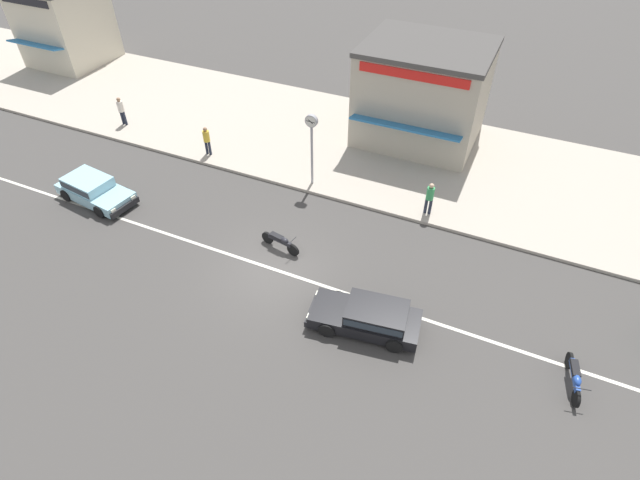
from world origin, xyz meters
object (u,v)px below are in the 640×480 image
Objects in this scene: pedestrian_by_shop at (121,109)px; pedestrian_far_end at (207,139)px; pedestrian_near_clock at (430,196)px; street_clock at (312,135)px; hatchback_black_0 at (369,316)px; motorcycle_1 at (280,241)px; motorcycle_0 at (574,377)px; shopfront_far_kios at (65,23)px; shopfront_corner_warung at (423,93)px; hatchback_pale_blue_1 at (93,189)px.

pedestrian_far_end is at bearing -6.39° from pedestrian_by_shop.
pedestrian_near_clock is 1.03× the size of pedestrian_far_end.
pedestrian_far_end is at bearing 178.78° from street_clock.
motorcycle_1 is at bearing 153.71° from hatchback_black_0.
motorcycle_0 is 36.74m from shopfront_far_kios.
shopfront_far_kios reaches higher than shopfront_corner_warung.
hatchback_pale_blue_1 is at bearing 176.31° from motorcycle_0.
hatchback_pale_blue_1 is at bearing -136.46° from shopfront_corner_warung.
shopfront_corner_warung is (-8.96, 13.05, 2.28)m from motorcycle_0.
street_clock is (-5.55, 7.11, 2.21)m from hatchback_black_0.
shopfront_far_kios is at bearing 179.33° from shopfront_corner_warung.
pedestrian_far_end reaches higher than hatchback_black_0.
pedestrian_near_clock is (0.20, 7.12, 0.50)m from hatchback_black_0.
shopfront_corner_warung reaches higher than pedestrian_near_clock.
motorcycle_0 and motorcycle_1 have the same top height.
hatchback_black_0 is 9.29m from street_clock.
pedestrian_far_end is (-11.65, 7.24, 0.47)m from hatchback_black_0.
pedestrian_far_end is at bearing 159.93° from motorcycle_0.
motorcycle_0 is at bearing -9.17° from motorcycle_1.
shopfront_corner_warung is (12.29, 11.68, 2.12)m from hatchback_pale_blue_1.
hatchback_pale_blue_1 is 2.04× the size of motorcycle_0.
shopfront_far_kios reaches higher than hatchback_pale_blue_1.
hatchback_black_0 is 7.14m from pedestrian_near_clock.
hatchback_black_0 is 13.73m from pedestrian_far_end.
street_clock is at bearing 127.98° from hatchback_black_0.
shopfront_corner_warung is (-2.35, 6.43, 1.62)m from pedestrian_near_clock.
shopfront_far_kios reaches higher than motorcycle_1.
motorcycle_1 is at bearing -136.56° from pedestrian_near_clock.
pedestrian_near_clock is at bearing 134.95° from motorcycle_0.
motorcycle_1 is 0.52× the size of street_clock.
pedestrian_near_clock is 18.09m from pedestrian_by_shop.
hatchback_pale_blue_1 is at bearing -160.28° from pedestrian_near_clock.
shopfront_far_kios reaches higher than hatchback_black_0.
hatchback_black_0 is 19.56m from pedestrian_by_shop.
shopfront_far_kios is at bearing 137.16° from hatchback_pale_blue_1.
hatchback_black_0 is 1.03× the size of hatchback_pale_blue_1.
pedestrian_far_end is (2.79, 5.37, 0.47)m from hatchback_pale_blue_1.
pedestrian_far_end is at bearing 148.12° from hatchback_black_0.
pedestrian_far_end is at bearing 144.56° from motorcycle_1.
pedestrian_near_clock is at bearing -69.90° from shopfront_corner_warung.
street_clock is 2.26× the size of pedestrian_near_clock.
street_clock is 7.28m from shopfront_corner_warung.
street_clock reaches higher than pedestrian_far_end.
motorcycle_0 is at bearing -28.15° from street_clock.
pedestrian_near_clock is 11.85m from pedestrian_far_end.
motorcycle_0 is 9.37m from pedestrian_near_clock.
hatchback_black_0 is 2.11× the size of motorcycle_0.
shopfront_corner_warung is (2.66, 11.17, 2.28)m from motorcycle_1.
pedestrian_by_shop is at bearing -160.36° from shopfront_corner_warung.
hatchback_pale_blue_1 is at bearing -177.00° from motorcycle_1.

